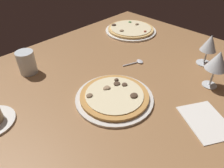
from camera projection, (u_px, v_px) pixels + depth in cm
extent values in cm
cube|color=#996B42|center=(110.00, 85.00, 91.06)|extent=(150.00, 110.00, 4.00)
cylinder|color=silver|center=(114.00, 98.00, 80.50)|extent=(30.05, 30.05, 1.00)
cylinder|color=#C68C47|center=(114.00, 96.00, 79.83)|extent=(26.41, 26.41, 1.20)
cylinder|color=beige|center=(114.00, 94.00, 79.35)|extent=(22.29, 22.29, 0.40)
ellipsoid|color=#937556|center=(106.00, 88.00, 81.65)|extent=(2.37, 1.83, 0.46)
ellipsoid|color=#4C3828|center=(125.00, 84.00, 83.63)|extent=(2.39, 2.15, 0.60)
ellipsoid|color=brown|center=(89.00, 95.00, 78.10)|extent=(2.62, 2.20, 0.60)
ellipsoid|color=#937556|center=(108.00, 88.00, 81.72)|extent=(2.02, 1.76, 0.68)
ellipsoid|color=#4C3828|center=(134.00, 95.00, 77.96)|extent=(3.18, 2.66, 0.79)
ellipsoid|color=#4C3828|center=(117.00, 83.00, 84.00)|extent=(2.84, 2.53, 0.60)
ellipsoid|color=#4C3828|center=(116.00, 80.00, 85.75)|extent=(1.94, 1.65, 0.69)
ellipsoid|color=#937556|center=(107.00, 87.00, 82.20)|extent=(2.15, 2.11, 0.40)
cylinder|color=white|center=(131.00, 31.00, 131.80)|extent=(31.67, 31.67, 1.00)
cylinder|color=tan|center=(131.00, 29.00, 131.14)|extent=(28.50, 28.50, 1.20)
cylinder|color=beige|center=(131.00, 28.00, 130.65)|extent=(25.44, 25.44, 0.40)
ellipsoid|color=#4C3828|center=(114.00, 25.00, 133.25)|extent=(3.19, 2.90, 0.79)
ellipsoid|color=#387033|center=(130.00, 22.00, 137.41)|extent=(2.20, 2.15, 0.40)
ellipsoid|color=#AD4733|center=(145.00, 31.00, 125.02)|extent=(1.88, 1.55, 0.78)
ellipsoid|color=brown|center=(122.00, 31.00, 126.04)|extent=(3.05, 2.41, 0.56)
ellipsoid|color=brown|center=(137.00, 24.00, 134.05)|extent=(2.65, 2.05, 0.75)
cylinder|color=silver|center=(209.00, 85.00, 87.58)|extent=(6.04, 6.04, 0.40)
cylinder|color=silver|center=(212.00, 77.00, 85.05)|extent=(0.80, 0.80, 7.94)
cone|color=silver|center=(218.00, 60.00, 80.30)|extent=(8.37, 8.37, 7.72)
cylinder|color=silver|center=(204.00, 63.00, 101.49)|extent=(7.21, 7.21, 0.40)
cylinder|color=silver|center=(206.00, 57.00, 99.33)|extent=(0.80, 0.80, 6.72)
cone|color=silver|center=(210.00, 43.00, 94.97)|extent=(7.38, 7.38, 7.65)
cone|color=maroon|center=(208.00, 48.00, 96.56)|extent=(2.09, 2.09, 2.40)
cylinder|color=silver|center=(27.00, 62.00, 92.37)|extent=(7.74, 7.74, 10.42)
cylinder|color=silver|center=(28.00, 65.00, 93.32)|extent=(7.12, 7.12, 7.28)
cube|color=white|center=(206.00, 121.00, 71.49)|extent=(20.56, 21.98, 0.30)
ellipsoid|color=silver|center=(140.00, 61.00, 102.14)|extent=(4.05, 4.74, 1.00)
cylinder|color=silver|center=(131.00, 64.00, 100.68)|extent=(8.97, 4.02, 0.70)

